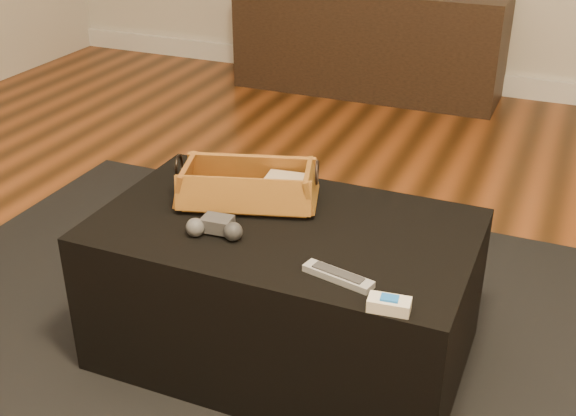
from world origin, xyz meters
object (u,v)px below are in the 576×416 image
at_px(game_controller, 215,227).
at_px(silver_remote, 338,276).
at_px(wicker_basket, 248,187).
at_px(ottoman, 284,290).
at_px(cream_gadget, 389,304).
at_px(media_cabinet, 369,41).
at_px(tv_remote, 240,196).

height_order(game_controller, silver_remote, game_controller).
relative_size(wicker_basket, silver_remote, 2.36).
distance_m(wicker_basket, silver_remote, 0.46).
xyz_separation_m(ottoman, silver_remote, (0.22, -0.20, 0.22)).
bearing_deg(wicker_basket, silver_remote, -37.18).
xyz_separation_m(ottoman, game_controller, (-0.14, -0.13, 0.23)).
xyz_separation_m(ottoman, cream_gadget, (0.36, -0.27, 0.23)).
distance_m(media_cabinet, game_controller, 2.58).
bearing_deg(tv_remote, media_cabinet, 75.69).
height_order(silver_remote, cream_gadget, cream_gadget).
height_order(media_cabinet, wicker_basket, media_cabinet).
height_order(ottoman, tv_remote, tv_remote).
bearing_deg(cream_gadget, tv_remote, 147.69).
distance_m(tv_remote, wicker_basket, 0.03).
xyz_separation_m(ottoman, wicker_basket, (-0.14, 0.08, 0.26)).
xyz_separation_m(wicker_basket, game_controller, (0.01, -0.20, -0.02)).
height_order(ottoman, silver_remote, silver_remote).
distance_m(wicker_basket, game_controller, 0.20).
height_order(wicker_basket, cream_gadget, wicker_basket).
relative_size(ottoman, game_controller, 6.41).
bearing_deg(cream_gadget, ottoman, 143.23).
distance_m(media_cabinet, wicker_basket, 2.38).
bearing_deg(game_controller, tv_remote, 96.23).
xyz_separation_m(media_cabinet, tv_remote, (0.35, -2.37, 0.16)).
relative_size(ottoman, silver_remote, 5.57).
bearing_deg(cream_gadget, silver_remote, 152.92).
relative_size(tv_remote, cream_gadget, 2.09).
bearing_deg(game_controller, wicker_basket, 91.64).
height_order(tv_remote, wicker_basket, wicker_basket).
height_order(media_cabinet, cream_gadget, media_cabinet).
distance_m(ottoman, game_controller, 0.30).
bearing_deg(media_cabinet, tv_remote, -81.48).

